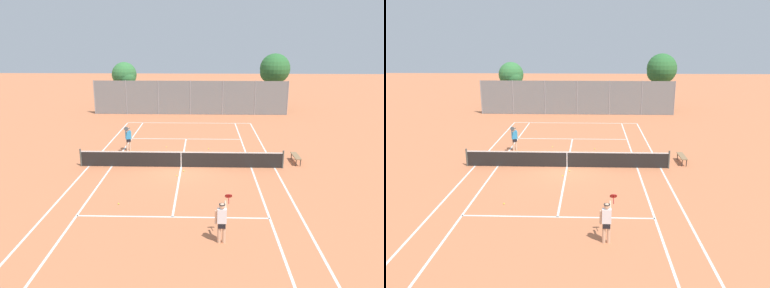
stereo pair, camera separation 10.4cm
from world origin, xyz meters
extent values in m
plane|color=#C67047|center=(0.00, 0.00, 0.00)|extent=(120.00, 120.00, 0.00)
cube|color=silver|center=(0.00, 11.90, 0.00)|extent=(11.00, 0.10, 0.01)
cube|color=silver|center=(-5.50, 0.00, 0.00)|extent=(0.10, 23.80, 0.01)
cube|color=silver|center=(5.50, 0.00, 0.00)|extent=(0.10, 23.80, 0.01)
cube|color=silver|center=(-4.13, 0.00, 0.00)|extent=(0.10, 23.80, 0.01)
cube|color=silver|center=(4.13, 0.00, 0.00)|extent=(0.10, 23.80, 0.01)
cube|color=silver|center=(0.00, -6.40, 0.00)|extent=(8.26, 0.10, 0.01)
cube|color=silver|center=(0.00, 6.40, 0.00)|extent=(8.26, 0.10, 0.01)
cube|color=silver|center=(0.00, 0.00, 0.00)|extent=(0.10, 12.80, 0.01)
cylinder|color=#474C47|center=(-5.95, 0.00, 0.53)|extent=(0.10, 0.10, 1.07)
cylinder|color=#474C47|center=(5.95, 0.00, 0.53)|extent=(0.10, 0.10, 1.07)
cube|color=black|center=(0.00, 0.00, 0.46)|extent=(11.90, 0.02, 0.89)
cube|color=white|center=(0.00, 0.00, 0.92)|extent=(11.90, 0.03, 0.06)
cube|color=white|center=(0.00, 0.00, 0.44)|extent=(0.05, 0.03, 0.89)
cylinder|color=#D8A884|center=(1.90, -8.41, 0.41)|extent=(0.13, 0.13, 0.82)
cylinder|color=#D8A884|center=(2.08, -8.41, 0.41)|extent=(0.13, 0.13, 0.82)
cube|color=black|center=(1.99, -8.41, 0.74)|extent=(0.28, 0.18, 0.24)
cube|color=white|center=(1.99, -8.41, 1.10)|extent=(0.34, 0.20, 0.56)
sphere|color=#D8A884|center=(1.99, -8.41, 1.49)|extent=(0.22, 0.22, 0.22)
cylinder|color=black|center=(1.99, -8.41, 1.56)|extent=(0.23, 0.23, 0.02)
cylinder|color=#D8A884|center=(1.77, -8.41, 1.04)|extent=(0.08, 0.08, 0.52)
cylinder|color=#D8A884|center=(2.12, -8.27, 1.39)|extent=(0.08, 0.46, 0.35)
cylinder|color=maroon|center=(2.25, -8.01, 1.55)|extent=(0.03, 0.25, 0.22)
cylinder|color=maroon|center=(2.25, -7.89, 1.66)|extent=(0.28, 0.20, 0.23)
cylinder|color=beige|center=(-3.66, 3.30, 0.41)|extent=(0.13, 0.13, 0.82)
cylinder|color=beige|center=(-3.82, 3.22, 0.41)|extent=(0.13, 0.13, 0.82)
cube|color=black|center=(-3.74, 3.26, 0.74)|extent=(0.33, 0.29, 0.24)
cube|color=#3399D8|center=(-3.74, 3.26, 1.10)|extent=(0.39, 0.34, 0.56)
sphere|color=beige|center=(-3.74, 3.26, 1.49)|extent=(0.22, 0.22, 0.22)
cylinder|color=black|center=(-3.74, 3.26, 1.56)|extent=(0.23, 0.23, 0.02)
cylinder|color=beige|center=(-3.55, 3.37, 1.04)|extent=(0.08, 0.08, 0.52)
cylinder|color=beige|center=(-3.79, 3.08, 1.39)|extent=(0.29, 0.44, 0.35)
cylinder|color=black|center=(-3.78, 2.79, 1.55)|extent=(0.15, 0.24, 0.22)
cylinder|color=black|center=(-3.72, 2.68, 1.66)|extent=(0.34, 0.31, 0.23)
sphere|color=#D1DB33|center=(0.19, -0.75, 0.03)|extent=(0.07, 0.07, 0.07)
sphere|color=#D1DB33|center=(-0.16, -1.52, 0.03)|extent=(0.07, 0.07, 0.07)
sphere|color=#D1DB33|center=(-1.28, 4.08, 0.03)|extent=(0.07, 0.07, 0.07)
sphere|color=#D1DB33|center=(-2.57, -5.23, 0.03)|extent=(0.07, 0.07, 0.07)
sphere|color=#D1DB33|center=(1.66, 3.77, 0.03)|extent=(0.07, 0.07, 0.07)
cube|color=olive|center=(6.95, 1.02, 0.44)|extent=(0.36, 1.50, 0.05)
cylinder|color=#262626|center=(6.82, 0.38, 0.21)|extent=(0.05, 0.05, 0.41)
cylinder|color=#262626|center=(6.82, 1.65, 0.21)|extent=(0.05, 0.05, 0.41)
cylinder|color=#262626|center=(7.08, 0.38, 0.21)|extent=(0.05, 0.05, 0.41)
cylinder|color=#262626|center=(7.08, 1.65, 0.21)|extent=(0.05, 0.05, 0.41)
cylinder|color=gray|center=(-9.53, 15.80, 1.67)|extent=(0.08, 0.08, 3.35)
cylinder|color=gray|center=(-6.36, 15.80, 1.67)|extent=(0.08, 0.08, 3.35)
cylinder|color=gray|center=(-3.18, 15.80, 1.67)|extent=(0.08, 0.08, 3.35)
cylinder|color=gray|center=(0.00, 15.80, 1.67)|extent=(0.08, 0.08, 3.35)
cylinder|color=gray|center=(3.18, 15.80, 1.67)|extent=(0.08, 0.08, 3.35)
cylinder|color=gray|center=(6.36, 15.80, 1.67)|extent=(0.08, 0.08, 3.35)
cylinder|color=gray|center=(9.53, 15.80, 1.67)|extent=(0.08, 0.08, 3.35)
cube|color=slate|center=(0.00, 15.80, 1.67)|extent=(19.07, 0.02, 3.31)
cylinder|color=brown|center=(-7.11, 19.01, 1.35)|extent=(0.27, 0.27, 2.69)
sphere|color=#387A3D|center=(-7.11, 19.01, 3.61)|extent=(2.61, 2.61, 2.61)
sphere|color=#387A3D|center=(-6.83, 18.67, 3.28)|extent=(1.92, 1.92, 1.92)
cylinder|color=brown|center=(8.69, 18.84, 1.59)|extent=(0.28, 0.28, 3.18)
sphere|color=#2D6B33|center=(8.69, 18.84, 4.27)|extent=(3.12, 3.12, 3.12)
sphere|color=#2D6B33|center=(8.17, 18.82, 3.88)|extent=(2.01, 2.01, 2.01)
camera|label=1|loc=(1.27, -20.85, 7.36)|focal=35.00mm
camera|label=2|loc=(1.38, -20.84, 7.36)|focal=35.00mm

